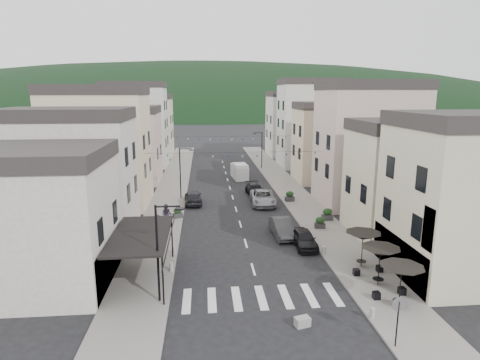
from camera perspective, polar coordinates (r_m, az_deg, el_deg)
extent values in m
plane|color=black|center=(23.73, 3.76, -18.64)|extent=(700.00, 700.00, 0.00)
cube|color=slate|center=(53.64, -9.55, -0.95)|extent=(4.00, 76.00, 0.12)
cube|color=slate|center=(54.56, 6.36, -0.63)|extent=(4.00, 76.00, 0.12)
ellipsoid|color=black|center=(320.34, -4.68, 10.07)|extent=(640.00, 360.00, 70.00)
cube|color=#ACA79E|center=(29.07, -29.89, -5.75)|extent=(12.00, 8.00, 8.00)
cube|color=#C0BA99|center=(30.81, 30.36, -2.92)|extent=(10.00, 8.00, 10.00)
cube|color=black|center=(26.98, -13.95, -7.54)|extent=(3.60, 7.50, 0.15)
cube|color=black|center=(26.93, -10.07, -8.53)|extent=(0.34, 7.50, 0.99)
cylinder|color=black|center=(24.17, -10.90, -13.92)|extent=(0.10, 0.10, 3.20)
cylinder|color=black|center=(30.59, -9.64, -8.14)|extent=(0.10, 0.10, 3.20)
cube|color=#ACA79E|center=(36.59, -22.89, -0.02)|extent=(10.00, 7.00, 10.00)
cube|color=#262323|center=(35.92, -23.63, 8.59)|extent=(10.20, 7.14, 1.00)
cube|color=beige|center=(45.90, -19.31, 3.86)|extent=(10.00, 8.00, 12.00)
cube|color=#262323|center=(45.49, -19.89, 11.97)|extent=(10.20, 8.16, 1.00)
cube|color=#B59E93|center=(57.67, -16.39, 4.38)|extent=(10.00, 8.00, 9.50)
cube|color=#262323|center=(57.24, -16.71, 9.59)|extent=(10.20, 8.16, 1.00)
cube|color=#B4B4AF|center=(69.24, -14.60, 7.19)|extent=(10.00, 7.00, 13.00)
cube|color=#262323|center=(69.01, -14.92, 12.98)|extent=(10.20, 7.14, 1.00)
cube|color=#C0BA99|center=(81.14, -13.22, 7.24)|extent=(10.00, 9.00, 11.00)
cube|color=#262323|center=(80.87, -13.43, 11.48)|extent=(10.20, 9.18, 1.00)
cube|color=#C0BA99|center=(37.50, 23.29, -0.55)|extent=(10.00, 7.00, 9.00)
cube|color=#262323|center=(36.80, 23.95, 7.06)|extent=(10.20, 7.14, 1.00)
cube|color=#B59E93|center=(46.09, 17.63, 4.31)|extent=(10.00, 8.00, 12.50)
cube|color=#262323|center=(45.71, 18.19, 12.72)|extent=(10.20, 8.16, 1.00)
cube|color=beige|center=(57.40, 12.96, 4.79)|extent=(10.00, 7.00, 10.00)
cube|color=#262323|center=(56.97, 13.23, 10.28)|extent=(10.20, 7.14, 1.00)
cube|color=#B4B4AF|center=(68.66, 9.93, 7.57)|extent=(10.00, 8.00, 13.50)
cube|color=#262323|center=(68.47, 10.16, 13.62)|extent=(10.20, 8.16, 1.00)
cube|color=#ACA79E|center=(80.35, 7.69, 7.59)|extent=(10.00, 9.00, 11.50)
cube|color=#262323|center=(80.09, 7.82, 12.05)|extent=(10.20, 9.18, 1.00)
cylinder|color=black|center=(25.38, 21.81, -14.13)|extent=(0.06, 0.06, 2.30)
cone|color=black|center=(24.92, 22.02, -11.85)|extent=(2.50, 2.50, 0.55)
cylinder|color=black|center=(25.72, 21.67, -15.69)|extent=(0.70, 0.70, 0.04)
cylinder|color=black|center=(27.65, 19.17, -11.69)|extent=(0.06, 0.06, 2.30)
cone|color=black|center=(27.23, 19.33, -9.57)|extent=(2.50, 2.50, 0.55)
cylinder|color=black|center=(27.96, 19.06, -13.15)|extent=(0.70, 0.70, 0.04)
cylinder|color=black|center=(30.00, 16.97, -9.61)|extent=(0.06, 0.06, 2.30)
cone|color=black|center=(29.62, 17.11, -7.63)|extent=(2.50, 2.50, 0.55)
cylinder|color=black|center=(30.30, 16.88, -10.98)|extent=(0.70, 0.70, 0.04)
cylinder|color=black|center=(24.08, -11.64, -10.40)|extent=(0.14, 0.14, 6.00)
cylinder|color=black|center=(23.06, -10.22, -3.73)|extent=(1.40, 0.10, 0.10)
cylinder|color=black|center=(23.05, -8.59, -4.06)|extent=(0.56, 0.56, 0.08)
cylinder|color=black|center=(47.08, -8.50, 0.90)|extent=(0.14, 0.14, 6.00)
cylinder|color=black|center=(46.56, -7.75, 4.42)|extent=(1.40, 0.10, 0.10)
cylinder|color=black|center=(46.56, -6.94, 4.25)|extent=(0.56, 0.56, 0.08)
cylinder|color=black|center=(65.42, 3.13, 4.20)|extent=(0.14, 0.14, 6.00)
cylinder|color=black|center=(64.98, 2.54, 6.73)|extent=(1.40, 0.10, 0.10)
cylinder|color=black|center=(64.91, 1.97, 6.59)|extent=(0.56, 0.56, 0.08)
cylinder|color=black|center=(21.86, 21.44, -18.65)|extent=(0.07, 0.07, 2.50)
cylinder|color=slate|center=(21.33, 21.68, -16.10)|extent=(0.70, 0.04, 0.70)
cylinder|color=gray|center=(28.72, -9.73, -12.08)|extent=(0.26, 0.26, 0.60)
cylinder|color=gray|center=(31.47, -9.31, -9.83)|extent=(0.26, 0.26, 0.60)
cylinder|color=gray|center=(31.76, 11.85, -9.73)|extent=(0.26, 0.26, 0.60)
cylinder|color=gray|center=(24.17, 18.32, -17.52)|extent=(0.26, 0.26, 0.60)
cylinder|color=black|center=(42.67, -0.70, 3.95)|extent=(19.00, 0.02, 0.02)
cone|color=beige|center=(42.91, -12.39, 3.46)|extent=(0.28, 0.28, 0.24)
cone|color=navy|center=(42.75, -10.28, 3.40)|extent=(0.28, 0.28, 0.24)
cone|color=beige|center=(42.65, -8.15, 3.35)|extent=(0.28, 0.28, 0.24)
cone|color=navy|center=(42.61, -6.02, 3.31)|extent=(0.28, 0.28, 0.24)
cone|color=beige|center=(42.62, -3.89, 3.29)|extent=(0.28, 0.28, 0.24)
cone|color=navy|center=(42.69, -1.76, 3.29)|extent=(0.28, 0.28, 0.24)
cone|color=beige|center=(42.81, 0.36, 3.32)|extent=(0.28, 0.28, 0.24)
cone|color=navy|center=(42.99, 2.46, 3.38)|extent=(0.28, 0.28, 0.24)
cone|color=beige|center=(43.22, 4.55, 3.46)|extent=(0.28, 0.28, 0.24)
cone|color=navy|center=(43.50, 6.61, 3.56)|extent=(0.28, 0.28, 0.24)
cone|color=beige|center=(43.84, 8.64, 3.68)|extent=(0.28, 0.28, 0.24)
cone|color=navy|center=(44.23, 10.64, 3.80)|extent=(0.28, 0.28, 0.24)
cylinder|color=black|center=(58.51, -1.94, 6.21)|extent=(19.00, 0.02, 0.02)
cone|color=beige|center=(58.69, -10.51, 5.85)|extent=(0.28, 0.28, 0.24)
cone|color=navy|center=(58.57, -8.95, 5.81)|extent=(0.28, 0.28, 0.24)
cone|color=beige|center=(58.50, -7.39, 5.77)|extent=(0.28, 0.28, 0.24)
cone|color=navy|center=(58.47, -5.83, 5.74)|extent=(0.28, 0.28, 0.24)
cone|color=beige|center=(58.48, -4.27, 5.73)|extent=(0.28, 0.28, 0.24)
cone|color=navy|center=(58.52, -2.72, 5.73)|extent=(0.28, 0.28, 0.24)
cone|color=beige|center=(58.61, -1.16, 5.75)|extent=(0.28, 0.28, 0.24)
cone|color=navy|center=(58.74, 0.39, 5.79)|extent=(0.28, 0.28, 0.24)
cone|color=beige|center=(58.91, 1.93, 5.85)|extent=(0.28, 0.28, 0.24)
cone|color=navy|center=(59.12, 3.46, 5.92)|extent=(0.28, 0.28, 0.24)
cone|color=beige|center=(59.37, 4.98, 6.00)|extent=(0.28, 0.28, 0.24)
cone|color=navy|center=(59.66, 6.49, 6.08)|extent=(0.28, 0.28, 0.24)
imported|color=black|center=(33.03, 9.09, -8.22)|extent=(1.72, 4.14, 1.40)
imported|color=#313033|center=(35.19, 6.01, -6.74)|extent=(1.76, 4.63, 1.51)
imported|color=gray|center=(44.73, 3.26, -2.49)|extent=(2.85, 5.78, 1.58)
imported|color=black|center=(48.63, 2.16, -1.41)|extent=(2.23, 4.79, 1.35)
imported|color=black|center=(45.13, -6.68, -2.45)|extent=(2.18, 4.66, 1.54)
cube|color=silver|center=(58.20, -0.07, 1.17)|extent=(2.34, 4.81, 1.93)
cube|color=silver|center=(57.45, 0.05, 2.06)|extent=(2.12, 3.27, 0.48)
cylinder|color=black|center=(56.50, -0.48, 0.19)|extent=(0.31, 0.70, 0.68)
cylinder|color=black|center=(56.81, 1.05, 0.25)|extent=(0.31, 0.70, 0.68)
cylinder|color=black|center=(59.85, -1.12, 0.87)|extent=(0.31, 0.70, 0.68)
cylinder|color=black|center=(60.14, 0.32, 0.93)|extent=(0.31, 0.70, 0.68)
imported|color=black|center=(35.67, -11.54, -6.24)|extent=(0.72, 0.55, 1.77)
imported|color=#26222D|center=(38.01, -10.39, -4.86)|extent=(1.11, 0.96, 1.97)
cube|color=gray|center=(22.89, 8.87, -19.29)|extent=(0.90, 0.70, 0.50)
cube|color=#313134|center=(34.64, -12.45, -7.94)|extent=(1.07, 0.64, 0.52)
ellipsoid|color=black|center=(34.45, -12.49, -7.05)|extent=(0.91, 0.58, 0.66)
cube|color=#2F2F31|center=(40.15, -8.84, -5.01)|extent=(1.04, 0.83, 0.46)
ellipsoid|color=black|center=(40.01, -8.87, -4.32)|extent=(0.80, 0.51, 0.59)
cube|color=#29282B|center=(37.46, 11.29, -6.37)|extent=(1.00, 0.62, 0.47)
ellipsoid|color=black|center=(37.29, 11.32, -5.61)|extent=(0.83, 0.53, 0.60)
cube|color=#2D2D30|center=(39.89, 12.30, -5.22)|extent=(1.05, 0.58, 0.52)
ellipsoid|color=black|center=(39.72, 12.34, -4.43)|extent=(0.92, 0.58, 0.67)
cube|color=#2F2F32|center=(46.04, 7.08, -2.67)|extent=(1.11, 0.74, 0.52)
ellipsoid|color=black|center=(45.90, 7.09, -1.98)|extent=(0.91, 0.58, 0.66)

